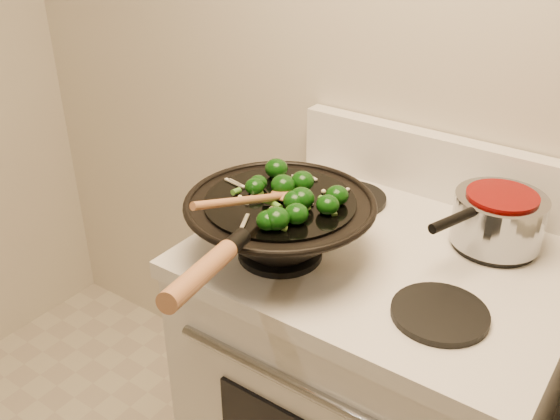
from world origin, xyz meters
The scene contains 5 objects.
stove centered at (-0.21, 1.17, 0.47)m, with size 0.78×0.67×1.08m.
wok centered at (-0.39, 1.02, 1.00)m, with size 0.40×0.65×0.20m.
stirfry centered at (-0.36, 1.02, 1.07)m, with size 0.28×0.27×0.05m.
wooden_spoon centered at (-0.39, 0.96, 1.09)m, with size 0.06×0.28×0.09m.
saucepan centered at (-0.03, 1.32, 0.99)m, with size 0.19×0.30×0.11m.
Camera 1 is at (0.26, 0.11, 1.65)m, focal length 40.00 mm.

